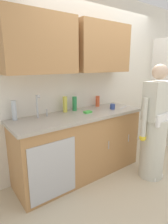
% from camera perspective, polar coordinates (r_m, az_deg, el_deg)
% --- Properties ---
extents(ground_plane, '(9.00, 9.00, 0.00)m').
position_cam_1_polar(ground_plane, '(2.94, 16.80, -19.69)').
color(ground_plane, beige).
extents(kitchen_wall_with_uppers, '(4.80, 0.44, 2.70)m').
position_cam_1_polar(kitchen_wall_with_uppers, '(3.04, 1.81, 11.68)').
color(kitchen_wall_with_uppers, silver).
rests_on(kitchen_wall_with_uppers, ground).
extents(counter_cabinet, '(1.90, 0.62, 0.90)m').
position_cam_1_polar(counter_cabinet, '(2.81, -1.27, -10.23)').
color(counter_cabinet, '#B27F4C').
rests_on(counter_cabinet, ground).
extents(countertop, '(1.96, 0.66, 0.04)m').
position_cam_1_polar(countertop, '(2.65, -1.29, -0.91)').
color(countertop, '#A8A093').
rests_on(countertop, counter_cabinet).
extents(sink, '(0.50, 0.36, 0.35)m').
position_cam_1_polar(sink, '(2.40, -11.62, -2.70)').
color(sink, '#B7BABF').
rests_on(sink, counter_cabinet).
extents(person_at_sink, '(0.55, 0.34, 1.62)m').
position_cam_1_polar(person_at_sink, '(2.83, 20.55, -5.65)').
color(person_at_sink, white).
rests_on(person_at_sink, ground).
extents(bottle_water_short, '(0.06, 0.06, 0.17)m').
position_cam_1_polar(bottle_water_short, '(3.09, 4.15, 3.30)').
color(bottle_water_short, '#E05933').
rests_on(bottle_water_short, countertop).
extents(bottle_dish_liquid, '(0.06, 0.06, 0.24)m').
position_cam_1_polar(bottle_dish_liquid, '(2.46, -20.49, 0.43)').
color(bottle_dish_liquid, silver).
rests_on(bottle_dish_liquid, countertop).
extents(bottle_water_tall, '(0.06, 0.06, 0.23)m').
position_cam_1_polar(bottle_water_tall, '(2.72, -5.80, 2.33)').
color(bottle_water_tall, '#D8D14C').
rests_on(bottle_water_tall, countertop).
extents(bottle_cleaner_spray, '(0.07, 0.07, 0.21)m').
position_cam_1_polar(bottle_cleaner_spray, '(2.79, -2.89, 2.55)').
color(bottle_cleaner_spray, '#2D8C4C').
rests_on(bottle_cleaner_spray, countertop).
extents(cup_by_sink, '(0.08, 0.08, 0.08)m').
position_cam_1_polar(cup_by_sink, '(2.92, 8.67, 1.64)').
color(cup_by_sink, '#33478C').
rests_on(cup_by_sink, countertop).
extents(knife_on_counter, '(0.23, 0.11, 0.01)m').
position_cam_1_polar(knife_on_counter, '(3.09, 12.00, 1.45)').
color(knife_on_counter, silver).
rests_on(knife_on_counter, countertop).
extents(sponge, '(0.11, 0.07, 0.03)m').
position_cam_1_polar(sponge, '(2.67, 1.15, 0.01)').
color(sponge, '#4CBF4C').
rests_on(sponge, countertop).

